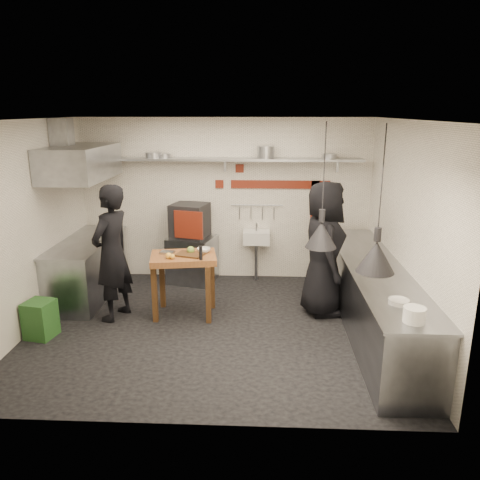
{
  "coord_description": "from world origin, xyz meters",
  "views": [
    {
      "loc": [
        0.63,
        -5.92,
        2.91
      ],
      "look_at": [
        0.34,
        0.3,
        1.18
      ],
      "focal_mm": 35.0,
      "sensor_mm": 36.0,
      "label": 1
    }
  ],
  "objects_px": {
    "oven_stand": "(192,259)",
    "chef_left": "(112,253)",
    "chef_right": "(324,249)",
    "combi_oven": "(190,221)",
    "green_bin": "(40,319)",
    "prep_table": "(184,285)"
  },
  "relations": [
    {
      "from": "chef_left",
      "to": "chef_right",
      "type": "bearing_deg",
      "value": 116.26
    },
    {
      "from": "prep_table",
      "to": "chef_left",
      "type": "distance_m",
      "value": 1.12
    },
    {
      "from": "oven_stand",
      "to": "chef_right",
      "type": "xyz_separation_m",
      "value": [
        2.1,
        -1.22,
        0.58
      ]
    },
    {
      "from": "chef_right",
      "to": "combi_oven",
      "type": "bearing_deg",
      "value": 55.86
    },
    {
      "from": "combi_oven",
      "to": "green_bin",
      "type": "relative_size",
      "value": 1.16
    },
    {
      "from": "green_bin",
      "to": "prep_table",
      "type": "height_order",
      "value": "prep_table"
    },
    {
      "from": "prep_table",
      "to": "chef_right",
      "type": "xyz_separation_m",
      "value": [
        2.01,
        0.19,
        0.52
      ]
    },
    {
      "from": "combi_oven",
      "to": "chef_right",
      "type": "relative_size",
      "value": 0.3
    },
    {
      "from": "green_bin",
      "to": "chef_left",
      "type": "xyz_separation_m",
      "value": [
        0.81,
        0.65,
        0.72
      ]
    },
    {
      "from": "combi_oven",
      "to": "prep_table",
      "type": "height_order",
      "value": "combi_oven"
    },
    {
      "from": "chef_right",
      "to": "prep_table",
      "type": "bearing_deg",
      "value": 91.15
    },
    {
      "from": "oven_stand",
      "to": "combi_oven",
      "type": "height_order",
      "value": "combi_oven"
    },
    {
      "from": "chef_left",
      "to": "chef_right",
      "type": "height_order",
      "value": "chef_right"
    },
    {
      "from": "green_bin",
      "to": "prep_table",
      "type": "relative_size",
      "value": 0.54
    },
    {
      "from": "combi_oven",
      "to": "chef_left",
      "type": "bearing_deg",
      "value": -104.24
    },
    {
      "from": "combi_oven",
      "to": "prep_table",
      "type": "relative_size",
      "value": 0.63
    },
    {
      "from": "green_bin",
      "to": "chef_left",
      "type": "bearing_deg",
      "value": 38.52
    },
    {
      "from": "green_bin",
      "to": "chef_right",
      "type": "height_order",
      "value": "chef_right"
    },
    {
      "from": "oven_stand",
      "to": "green_bin",
      "type": "height_order",
      "value": "oven_stand"
    },
    {
      "from": "green_bin",
      "to": "prep_table",
      "type": "bearing_deg",
      "value": 23.71
    },
    {
      "from": "oven_stand",
      "to": "chef_left",
      "type": "bearing_deg",
      "value": -105.02
    },
    {
      "from": "chef_left",
      "to": "chef_right",
      "type": "relative_size",
      "value": 0.99
    }
  ]
}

